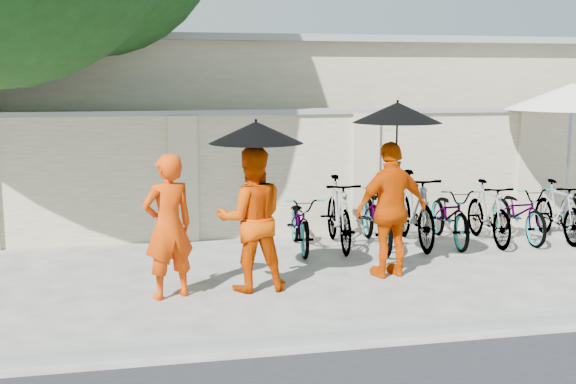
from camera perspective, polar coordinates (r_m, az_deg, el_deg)
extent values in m
plane|color=#BBB5A9|center=(8.88, -0.26, -7.92)|extent=(80.00, 80.00, 0.00)
cube|color=gray|center=(7.29, 2.52, -11.28)|extent=(40.00, 0.16, 0.12)
cube|color=beige|center=(11.94, 1.30, 1.40)|extent=(20.00, 0.30, 2.00)
cube|color=beige|center=(15.79, 1.67, 5.46)|extent=(14.00, 6.00, 3.20)
imported|color=#E33E04|center=(8.59, -9.45, -2.71)|extent=(0.74, 0.62, 1.72)
imported|color=#D03F00|center=(8.79, -2.90, -2.14)|extent=(0.86, 0.67, 1.77)
cylinder|color=black|center=(8.63, -2.52, 1.61)|extent=(0.02, 0.02, 0.94)
cone|color=black|center=(8.58, -2.54, 4.73)|extent=(1.13, 1.13, 0.26)
imported|color=#D54400|center=(9.48, 8.18, -1.39)|extent=(1.11, 0.65, 1.78)
cylinder|color=black|center=(9.31, 8.56, 2.71)|extent=(0.02, 0.02, 1.14)
cone|color=black|center=(9.27, 8.64, 6.23)|extent=(1.14, 1.14, 0.26)
cylinder|color=gray|center=(12.84, 20.95, -2.98)|extent=(0.48, 0.48, 0.10)
cylinder|color=gray|center=(12.67, 21.23, 1.78)|extent=(0.06, 0.06, 2.24)
cone|color=white|center=(12.58, 21.53, 7.04)|extent=(2.10, 2.10, 0.43)
imported|color=gray|center=(10.89, 1.00, -2.40)|extent=(0.70, 1.67, 0.86)
imported|color=gray|center=(11.03, 4.02, -1.66)|extent=(0.68, 1.85, 1.09)
imported|color=gray|center=(11.14, 7.09, -1.72)|extent=(0.92, 2.05, 1.04)
imported|color=gray|center=(11.34, 9.97, -1.33)|extent=(0.69, 1.95, 1.15)
imported|color=gray|center=(11.60, 12.69, -1.75)|extent=(0.79, 1.81, 0.92)
imported|color=gray|center=(11.77, 15.55, -1.56)|extent=(0.57, 1.66, 0.98)
imported|color=gray|center=(12.16, 17.80, -1.52)|extent=(0.65, 1.73, 0.90)
imported|color=gray|center=(12.33, 20.59, -1.40)|extent=(0.58, 1.62, 0.95)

